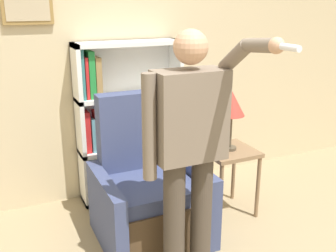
# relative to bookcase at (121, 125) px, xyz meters

# --- Properties ---
(wall_back) EXTENTS (8.00, 0.11, 2.80)m
(wall_back) POSITION_rel_bookcase_xyz_m (0.04, 0.16, 0.65)
(wall_back) COLOR beige
(wall_back) RESTS_ON ground_plane
(bookcase) EXTENTS (1.03, 0.28, 1.57)m
(bookcase) POSITION_rel_bookcase_xyz_m (0.00, 0.00, 0.00)
(bookcase) COLOR white
(bookcase) RESTS_ON ground_plane
(armchair) EXTENTS (0.87, 0.81, 1.20)m
(armchair) POSITION_rel_bookcase_xyz_m (-0.02, -0.78, -0.39)
(armchair) COLOR #4C3823
(armchair) RESTS_ON ground_plane
(person_standing) EXTENTS (0.62, 0.78, 1.76)m
(person_standing) POSITION_rel_bookcase_xyz_m (0.02, -1.41, 0.26)
(person_standing) COLOR #473D33
(person_standing) RESTS_ON ground_plane
(side_table) EXTENTS (0.45, 0.45, 0.63)m
(side_table) POSITION_rel_bookcase_xyz_m (0.79, -0.74, -0.24)
(side_table) COLOR #846647
(side_table) RESTS_ON ground_plane
(table_lamp) EXTENTS (0.24, 0.24, 0.54)m
(table_lamp) POSITION_rel_bookcase_xyz_m (0.79, -0.74, 0.29)
(table_lamp) COLOR #4C4233
(table_lamp) RESTS_ON side_table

